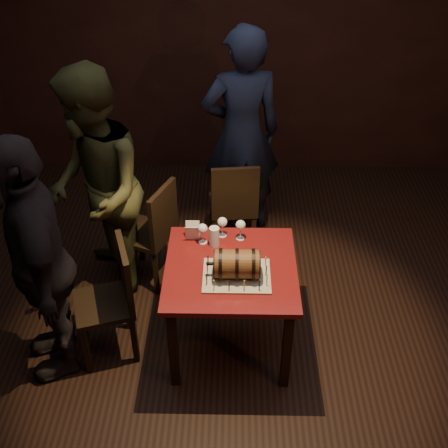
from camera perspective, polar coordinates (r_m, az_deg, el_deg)
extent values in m
plane|color=black|center=(4.47, 1.25, -10.29)|extent=(5.00, 5.00, 0.00)
cube|color=black|center=(5.89, 1.47, 17.84)|extent=(5.00, 0.04, 2.80)
cube|color=#520D0F|center=(3.85, 0.70, -4.58)|extent=(0.90, 0.90, 0.04)
cube|color=black|center=(3.86, -5.18, -12.42)|extent=(0.06, 0.06, 0.71)
cube|color=black|center=(3.86, 6.39, -12.55)|extent=(0.06, 0.06, 0.71)
cube|color=black|center=(4.40, -4.27, -5.00)|extent=(0.06, 0.06, 0.71)
cube|color=black|center=(4.40, 5.68, -5.11)|extent=(0.06, 0.06, 0.71)
cube|color=#A29A83|center=(3.76, 1.29, -5.27)|extent=(0.45, 0.35, 0.01)
cylinder|color=brown|center=(3.69, 1.32, -4.08)|extent=(0.29, 0.19, 0.19)
cylinder|color=black|center=(3.69, -0.35, -4.06)|extent=(0.02, 0.21, 0.21)
cylinder|color=black|center=(3.69, 1.32, -4.08)|extent=(0.02, 0.21, 0.21)
cylinder|color=black|center=(3.69, 2.98, -4.10)|extent=(0.02, 0.21, 0.21)
cylinder|color=black|center=(3.69, -0.99, -4.05)|extent=(0.01, 0.18, 0.18)
cylinder|color=black|center=(3.69, 3.62, -4.10)|extent=(0.01, 0.18, 0.18)
cylinder|color=black|center=(3.69, -1.32, -4.05)|extent=(0.04, 0.02, 0.02)
sphere|color=black|center=(3.69, -1.63, -4.04)|extent=(0.03, 0.03, 0.03)
cylinder|color=#F5EB92|center=(3.62, -1.03, -6.21)|extent=(0.01, 0.01, 0.08)
cylinder|color=black|center=(3.59, -1.04, -5.68)|extent=(0.00, 0.00, 0.01)
cylinder|color=black|center=(3.62, 0.52, -6.23)|extent=(0.01, 0.01, 0.08)
cylinder|color=black|center=(3.59, 0.52, -5.70)|extent=(0.00, 0.00, 0.01)
cylinder|color=#F5EB92|center=(3.62, 2.06, -6.25)|extent=(0.01, 0.01, 0.08)
cylinder|color=black|center=(3.59, 2.08, -5.71)|extent=(0.00, 0.00, 0.01)
cylinder|color=black|center=(3.62, 3.61, -6.26)|extent=(0.01, 0.01, 0.08)
cylinder|color=black|center=(3.59, 3.64, -5.73)|extent=(0.00, 0.00, 0.01)
cylinder|color=#F5EB92|center=(3.66, 4.37, -5.77)|extent=(0.01, 0.01, 0.08)
cylinder|color=black|center=(3.63, 4.40, -5.24)|extent=(0.00, 0.00, 0.01)
cylinder|color=black|center=(3.73, 4.31, -4.77)|extent=(0.01, 0.01, 0.08)
cylinder|color=black|center=(3.70, 4.34, -4.25)|extent=(0.00, 0.00, 0.01)
cylinder|color=#F5EB92|center=(3.81, 4.25, -3.82)|extent=(0.01, 0.01, 0.08)
cylinder|color=black|center=(3.78, 4.28, -3.29)|extent=(0.00, 0.00, 0.01)
cylinder|color=black|center=(3.84, 3.49, -3.35)|extent=(0.01, 0.01, 0.08)
cylinder|color=black|center=(3.81, 3.52, -2.83)|extent=(0.00, 0.00, 0.01)
cylinder|color=#F5EB92|center=(3.84, 2.04, -3.34)|extent=(0.01, 0.01, 0.08)
cylinder|color=black|center=(3.81, 2.06, -2.81)|extent=(0.00, 0.00, 0.01)
cylinder|color=black|center=(3.84, 0.59, -3.32)|extent=(0.01, 0.01, 0.08)
cylinder|color=black|center=(3.81, 0.59, -2.80)|extent=(0.00, 0.00, 0.01)
cylinder|color=#F5EB92|center=(3.84, -0.86, -3.30)|extent=(0.01, 0.01, 0.08)
cylinder|color=black|center=(3.81, -0.87, -2.78)|extent=(0.00, 0.00, 0.01)
cylinder|color=black|center=(3.80, -1.64, -3.74)|extent=(0.01, 0.01, 0.08)
cylinder|color=black|center=(3.78, -1.65, -3.22)|extent=(0.00, 0.00, 0.01)
cylinder|color=#F5EB92|center=(3.73, -1.70, -4.70)|extent=(0.01, 0.01, 0.08)
cylinder|color=black|center=(3.70, -1.71, -4.17)|extent=(0.00, 0.00, 0.01)
cylinder|color=black|center=(3.66, -1.77, -5.69)|extent=(0.01, 0.01, 0.08)
cylinder|color=black|center=(3.63, -1.78, -5.16)|extent=(0.00, 0.00, 0.01)
cylinder|color=silver|center=(4.04, -2.17, -1.86)|extent=(0.06, 0.06, 0.01)
cylinder|color=silver|center=(4.02, -2.18, -1.33)|extent=(0.01, 0.01, 0.09)
sphere|color=silver|center=(3.97, -2.21, -0.47)|extent=(0.07, 0.07, 0.07)
sphere|color=#591114|center=(3.98, -2.20, -0.55)|extent=(0.05, 0.05, 0.05)
cylinder|color=silver|center=(4.11, -0.16, -1.17)|extent=(0.06, 0.06, 0.01)
cylinder|color=silver|center=(4.08, -0.16, -0.65)|extent=(0.01, 0.01, 0.09)
sphere|color=silver|center=(4.03, -0.17, 0.21)|extent=(0.07, 0.07, 0.07)
cylinder|color=silver|center=(4.08, 1.66, -1.48)|extent=(0.06, 0.06, 0.01)
cylinder|color=silver|center=(4.05, 1.68, -0.95)|extent=(0.01, 0.01, 0.09)
sphere|color=silver|center=(4.01, 1.69, -0.09)|extent=(0.07, 0.07, 0.07)
sphere|color=#BF594C|center=(4.01, 1.69, -0.17)|extent=(0.05, 0.05, 0.05)
cylinder|color=silver|center=(3.98, -0.99, -1.29)|extent=(0.07, 0.07, 0.15)
cylinder|color=#9E5414|center=(3.99, -0.99, -1.48)|extent=(0.06, 0.06, 0.11)
cylinder|color=white|center=(3.95, -1.00, -0.72)|extent=(0.06, 0.06, 0.02)
cube|color=black|center=(4.97, 0.90, 1.95)|extent=(0.44, 0.44, 0.04)
cube|color=black|center=(5.26, 2.53, 0.96)|extent=(0.04, 0.04, 0.43)
cube|color=black|center=(5.23, -1.16, 0.77)|extent=(0.04, 0.04, 0.43)
cube|color=black|center=(4.99, 3.02, -1.28)|extent=(0.04, 0.04, 0.43)
cube|color=black|center=(4.96, -0.88, -1.49)|extent=(0.04, 0.04, 0.43)
cube|color=black|center=(4.69, 1.15, 3.26)|extent=(0.40, 0.08, 0.46)
cube|color=black|center=(4.67, -7.94, -1.00)|extent=(0.52, 0.52, 0.04)
cube|color=black|center=(5.00, -8.44, -1.60)|extent=(0.04, 0.04, 0.43)
cube|color=black|center=(4.78, -10.49, -3.88)|extent=(0.04, 0.04, 0.43)
cube|color=black|center=(4.86, -4.98, -2.59)|extent=(0.04, 0.04, 0.43)
cube|color=black|center=(4.63, -6.92, -4.99)|extent=(0.04, 0.04, 0.43)
cube|color=black|center=(4.45, -6.19, 1.02)|extent=(0.19, 0.39, 0.46)
cube|color=black|center=(4.08, -12.14, -8.02)|extent=(0.50, 0.50, 0.04)
cube|color=black|center=(4.37, -14.24, -9.12)|extent=(0.04, 0.04, 0.43)
cube|color=black|center=(4.13, -13.82, -12.36)|extent=(0.04, 0.04, 0.43)
cube|color=black|center=(4.37, -9.80, -8.36)|extent=(0.04, 0.04, 0.43)
cube|color=black|center=(4.13, -9.07, -11.54)|extent=(0.04, 0.04, 0.43)
cube|color=black|center=(3.92, -9.99, -4.93)|extent=(0.16, 0.39, 0.46)
imported|color=#1B2137|center=(5.01, 1.79, 9.07)|extent=(0.79, 0.60, 1.94)
imported|color=#39391C|center=(4.33, -12.90, 3.26)|extent=(0.95, 1.09, 1.91)
imported|color=black|center=(3.82, -18.22, -3.63)|extent=(0.80, 1.16, 1.82)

